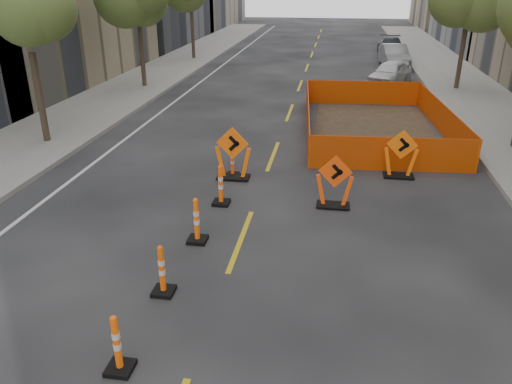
% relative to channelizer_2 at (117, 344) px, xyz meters
% --- Properties ---
extents(ground_plane, '(140.00, 140.00, 0.00)m').
position_rel_channelizer_2_xyz_m(ground_plane, '(1.11, 0.48, -0.53)').
color(ground_plane, black).
extents(sidewalk_left, '(4.00, 90.00, 0.15)m').
position_rel_channelizer_2_xyz_m(sidewalk_left, '(-7.89, 12.48, -0.45)').
color(sidewalk_left, gray).
rests_on(sidewalk_left, ground).
extents(tree_l_b, '(2.80, 2.80, 5.95)m').
position_rel_channelizer_2_xyz_m(tree_l_b, '(-7.29, 10.48, 4.00)').
color(tree_l_b, '#382B1E').
rests_on(tree_l_b, ground).
extents(tree_l_c, '(2.80, 2.80, 5.95)m').
position_rel_channelizer_2_xyz_m(tree_l_c, '(-7.29, 20.48, 4.00)').
color(tree_l_c, '#382B1E').
rests_on(tree_l_c, ground).
extents(tree_r_c, '(2.80, 2.80, 5.95)m').
position_rel_channelizer_2_xyz_m(tree_r_c, '(9.51, 22.48, 4.00)').
color(tree_r_c, '#382B1E').
rests_on(tree_r_c, ground).
extents(channelizer_2, '(0.41, 0.41, 1.05)m').
position_rel_channelizer_2_xyz_m(channelizer_2, '(0.00, 0.00, 0.00)').
color(channelizer_2, '#FF570A').
rests_on(channelizer_2, ground).
extents(channelizer_3, '(0.42, 0.42, 1.07)m').
position_rel_channelizer_2_xyz_m(channelizer_3, '(0.00, 2.12, 0.01)').
color(channelizer_3, '#EE520A').
rests_on(channelizer_3, ground).
extents(channelizer_4, '(0.44, 0.44, 1.12)m').
position_rel_channelizer_2_xyz_m(channelizer_4, '(0.11, 4.23, 0.03)').
color(channelizer_4, '#FF5D0A').
rests_on(channelizer_4, ground).
extents(channelizer_5, '(0.45, 0.45, 1.13)m').
position_rel_channelizer_2_xyz_m(channelizer_5, '(0.21, 6.35, 0.04)').
color(channelizer_5, '#FF510A').
rests_on(channelizer_5, ground).
extents(channelizer_6, '(0.38, 0.38, 0.97)m').
position_rel_channelizer_2_xyz_m(channelizer_6, '(0.09, 8.46, -0.04)').
color(channelizer_6, '#FF440A').
rests_on(channelizer_6, ground).
extents(chevron_sign_left, '(1.13, 0.72, 1.64)m').
position_rel_channelizer_2_xyz_m(chevron_sign_left, '(0.16, 8.23, 0.30)').
color(chevron_sign_left, '#FF600A').
rests_on(chevron_sign_left, ground).
extents(chevron_sign_center, '(1.01, 0.63, 1.48)m').
position_rel_channelizer_2_xyz_m(chevron_sign_center, '(3.23, 6.67, 0.21)').
color(chevron_sign_center, '#FF480A').
rests_on(chevron_sign_center, ground).
extents(chevron_sign_right, '(1.07, 0.70, 1.52)m').
position_rel_channelizer_2_xyz_m(chevron_sign_right, '(5.19, 9.15, 0.24)').
color(chevron_sign_right, '#FF640A').
rests_on(chevron_sign_right, ground).
extents(safety_fence, '(5.88, 9.29, 1.12)m').
position_rel_channelizer_2_xyz_m(safety_fence, '(4.69, 14.12, 0.03)').
color(safety_fence, '#EA550C').
rests_on(safety_fence, ground).
extents(parked_car_near, '(3.05, 4.18, 1.32)m').
position_rel_channelizer_2_xyz_m(parked_car_near, '(6.07, 23.48, 0.13)').
color(parked_car_near, silver).
rests_on(parked_car_near, ground).
extents(parked_car_mid, '(1.90, 4.53, 1.46)m').
position_rel_channelizer_2_xyz_m(parked_car_mid, '(6.85, 29.69, 0.20)').
color(parked_car_mid, gray).
rests_on(parked_car_mid, ground).
extents(parked_car_far, '(2.09, 4.75, 1.36)m').
position_rel_channelizer_2_xyz_m(parked_car_far, '(7.06, 34.83, 0.15)').
color(parked_car_far, black).
rests_on(parked_car_far, ground).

